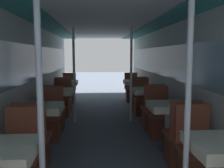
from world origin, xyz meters
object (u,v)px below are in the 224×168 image
at_px(dining_table_left_2, 58,94).
at_px(chair_left_near_2, 55,116).
at_px(dining_table_left_0, 0,159).
at_px(support_pole_right_0, 188,108).
at_px(chair_left_far_3, 69,94).
at_px(support_pole_left_2, 74,76).
at_px(chair_right_near_1, 180,145).
at_px(dining_table_left_3, 67,85).
at_px(dining_table_right_0, 224,153).
at_px(chair_left_far_1, 50,124).
at_px(chair_right_near_2, 152,115).
at_px(dining_table_left_1, 42,112).
at_px(dining_table_right_3, 134,84).
at_px(support_pole_left_0, 40,110).
at_px(dining_table_right_2, 146,93).
at_px(chair_right_far_3, 131,93).
at_px(chair_right_near_3, 138,100).
at_px(chair_right_far_2, 141,103).
at_px(chair_left_far_2, 62,105).
at_px(chair_left_near_3, 65,101).
at_px(chair_left_near_1, 34,148).
at_px(dining_table_right_1, 169,110).
at_px(chair_right_far_1, 159,122).
at_px(chair_right_far_0, 196,162).
at_px(chair_left_far_0, 22,167).

relative_size(dining_table_left_2, chair_left_near_2, 0.81).
xyz_separation_m(dining_table_left_0, support_pole_right_0, (1.62, 0.00, 0.41)).
distance_m(chair_left_near_2, chair_left_far_3, 2.88).
xyz_separation_m(support_pole_left_2, chair_right_near_1, (1.62, -2.30, -0.76)).
height_order(dining_table_left_3, dining_table_right_0, same).
bearing_deg(chair_left_far_1, chair_right_near_2, -164.60).
distance_m(dining_table_left_1, support_pole_right_0, 2.40).
bearing_deg(dining_table_left_3, chair_right_near_2, -49.36).
bearing_deg(dining_table_right_3, chair_left_far_3, 163.48).
relative_size(support_pole_left_0, dining_table_right_3, 2.79).
height_order(dining_table_left_0, dining_table_right_2, same).
bearing_deg(chair_right_far_3, chair_left_near_2, 55.62).
distance_m(dining_table_left_0, support_pole_left_0, 0.54).
relative_size(dining_table_left_0, chair_right_near_3, 0.81).
bearing_deg(support_pole_left_0, chair_right_near_3, 70.41).
relative_size(dining_table_right_0, chair_right_far_2, 0.81).
distance_m(dining_table_left_1, chair_right_near_1, 2.09).
bearing_deg(chair_left_far_1, dining_table_left_1, 90.00).
height_order(support_pole_left_0, chair_left_far_2, support_pole_left_0).
bearing_deg(chair_left_far_3, support_pole_left_0, 93.52).
bearing_deg(dining_table_left_1, chair_right_far_3, 63.81).
height_order(chair_left_far_1, support_pole_right_0, support_pole_right_0).
bearing_deg(chair_left_near_3, chair_right_near_3, 0.00).
bearing_deg(chair_left_near_1, chair_right_near_3, 60.07).
bearing_deg(dining_table_right_1, support_pole_left_0, -133.41).
bearing_deg(support_pole_right_0, chair_right_near_1, 72.68).
bearing_deg(support_pole_left_0, chair_left_far_2, 95.01).
bearing_deg(chair_right_far_1, chair_left_near_1, 30.67).
bearing_deg(chair_right_far_0, dining_table_left_3, -66.58).
height_order(dining_table_right_0, chair_right_far_1, chair_right_far_1).
bearing_deg(chair_left_near_1, chair_left_near_3, 90.00).
height_order(dining_table_left_1, chair_left_near_2, chair_left_near_2).
height_order(chair_left_near_2, support_pole_left_2, support_pole_left_2).
distance_m(chair_left_far_1, chair_left_far_2, 1.71).
distance_m(support_pole_right_0, dining_table_right_1, 1.80).
xyz_separation_m(chair_right_far_1, chair_right_far_3, (0.00, 3.43, 0.00)).
distance_m(chair_left_near_2, dining_table_right_3, 3.05).
xyz_separation_m(support_pole_left_2, dining_table_right_3, (1.62, 1.71, -0.41)).
distance_m(chair_left_near_1, chair_right_far_0, 2.05).
bearing_deg(dining_table_right_0, chair_right_far_1, 90.00).
relative_size(dining_table_left_1, chair_right_near_2, 0.81).
distance_m(chair_left_far_0, chair_right_far_3, 5.51).
xyz_separation_m(chair_left_far_1, dining_table_right_3, (1.97, 2.84, 0.35)).
xyz_separation_m(dining_table_left_1, dining_table_left_3, (0.00, 3.43, 0.00)).
relative_size(chair_right_far_1, chair_right_near_3, 1.00).
height_order(chair_left_far_0, chair_left_far_3, same).
distance_m(support_pole_left_2, dining_table_left_3, 1.80).
height_order(dining_table_right_3, chair_right_far_3, chair_right_far_3).
height_order(chair_left_near_1, chair_left_near_2, same).
xyz_separation_m(chair_right_far_0, dining_table_right_1, (-0.00, 1.13, 0.35)).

